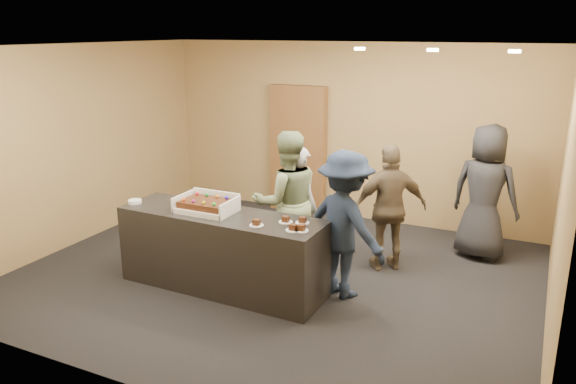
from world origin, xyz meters
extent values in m
plane|color=black|center=(0.00, 0.00, 0.00)|extent=(6.00, 6.00, 0.00)
plane|color=silver|center=(0.00, 0.00, 2.70)|extent=(6.00, 6.00, 0.00)
cube|color=#A88151|center=(0.00, 2.50, 1.35)|extent=(6.00, 0.04, 2.70)
cube|color=#A88151|center=(0.00, -2.50, 1.35)|extent=(6.00, 0.04, 2.70)
cube|color=#A88151|center=(-3.00, 0.00, 1.35)|extent=(0.04, 5.00, 2.70)
cube|color=#A88151|center=(3.00, 0.00, 1.35)|extent=(0.04, 5.00, 2.70)
cube|color=black|center=(-0.40, -0.57, 0.45)|extent=(2.42, 0.75, 0.90)
cube|color=brown|center=(-0.81, 2.41, 1.02)|extent=(0.93, 0.15, 2.04)
cube|color=white|center=(-0.59, -0.57, 0.93)|extent=(0.62, 0.44, 0.06)
cube|color=white|center=(-0.90, -0.57, 0.99)|extent=(0.02, 0.44, 0.17)
cube|color=white|center=(-0.27, -0.57, 0.99)|extent=(0.02, 0.44, 0.17)
cube|color=white|center=(-0.59, -0.36, 0.99)|extent=(0.62, 0.02, 0.19)
cube|color=#39200D|center=(-0.59, -0.57, 0.99)|extent=(0.55, 0.38, 0.07)
sphere|color=red|center=(-0.79, -0.44, 1.05)|extent=(0.04, 0.04, 0.04)
sphere|color=green|center=(-0.66, -0.44, 1.05)|extent=(0.04, 0.04, 0.04)
sphere|color=orange|center=(-0.53, -0.44, 1.05)|extent=(0.04, 0.04, 0.04)
sphere|color=#2718D2|center=(-0.40, -0.44, 1.05)|extent=(0.04, 0.04, 0.04)
sphere|color=#E54B13|center=(-0.79, -0.71, 1.05)|extent=(0.04, 0.04, 0.04)
sphere|color=#A7238D|center=(-0.66, -0.71, 1.05)|extent=(0.04, 0.04, 0.04)
sphere|color=gold|center=(-0.53, -0.71, 1.05)|extent=(0.04, 0.04, 0.04)
sphere|color=green|center=(-0.40, -0.71, 1.05)|extent=(0.04, 0.04, 0.04)
cylinder|color=white|center=(-1.53, -0.67, 0.92)|extent=(0.16, 0.16, 0.04)
cylinder|color=white|center=(0.15, -0.74, 0.90)|extent=(0.15, 0.15, 0.01)
cube|color=#39200D|center=(0.15, -0.74, 0.94)|extent=(0.07, 0.06, 0.06)
cylinder|color=white|center=(0.38, -0.52, 0.90)|extent=(0.15, 0.15, 0.01)
cube|color=#39200D|center=(0.38, -0.52, 0.94)|extent=(0.07, 0.06, 0.06)
cylinder|color=white|center=(0.56, -0.72, 0.90)|extent=(0.15, 0.15, 0.01)
cube|color=#39200D|center=(0.56, -0.72, 0.94)|extent=(0.07, 0.06, 0.06)
cylinder|color=white|center=(0.55, -0.47, 0.90)|extent=(0.15, 0.15, 0.01)
cube|color=#39200D|center=(0.55, -0.47, 0.94)|extent=(0.07, 0.06, 0.06)
cylinder|color=white|center=(0.64, -0.69, 0.90)|extent=(0.15, 0.15, 0.01)
cube|color=#39200D|center=(0.64, -0.69, 0.94)|extent=(0.07, 0.06, 0.06)
imported|color=#B0B1B6|center=(0.13, 0.39, 0.77)|extent=(0.66, 0.56, 1.54)
imported|color=gray|center=(0.03, 0.23, 0.87)|extent=(1.07, 1.04, 1.74)
imported|color=#172239|center=(0.91, -0.12, 0.83)|extent=(1.22, 1.00, 1.65)
imported|color=brown|center=(1.16, 0.78, 0.79)|extent=(0.98, 0.83, 1.57)
imported|color=#242529|center=(2.15, 1.67, 0.88)|extent=(0.96, 0.74, 1.76)
cylinder|color=#FFEAC6|center=(0.80, 0.50, 2.67)|extent=(0.12, 0.12, 0.03)
cylinder|color=#FFEAC6|center=(1.60, 0.50, 2.67)|extent=(0.12, 0.12, 0.03)
cylinder|color=#FFEAC6|center=(2.40, 0.50, 2.67)|extent=(0.12, 0.12, 0.03)
camera|label=1|loc=(2.83, -5.60, 2.89)|focal=35.00mm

